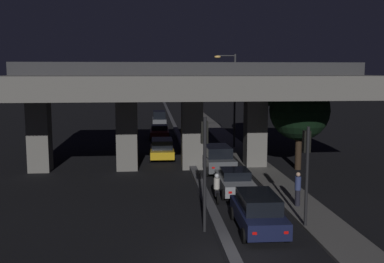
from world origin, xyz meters
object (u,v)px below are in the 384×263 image
traffic_light_left_of_median (205,154)px  car_grey_third_oncoming (159,118)px  motorcycle_white_filtering_mid (203,158)px  traffic_light_right_of_median (307,159)px  car_silver_second (235,181)px  street_lamp (232,94)px  car_dark_blue_lead (258,211)px  car_grey_third (217,158)px  pedestrian_on_sidewalk (298,189)px  car_taxi_yellow_lead_oncoming (162,149)px  motorcycle_black_filtering_near (217,189)px  car_dark_red_second_oncoming (160,132)px

traffic_light_left_of_median → car_grey_third_oncoming: (-1.20, 37.71, -2.39)m
motorcycle_white_filtering_mid → traffic_light_right_of_median: bearing=-163.5°
traffic_light_right_of_median → car_silver_second: bearing=108.9°
traffic_light_right_of_median → street_lamp: bearing=88.7°
car_dark_blue_lead → car_grey_third: 11.66m
car_silver_second → pedestrian_on_sidewalk: (2.63, -3.16, 0.32)m
car_silver_second → car_grey_third_oncoming: (-3.66, 31.78, 0.32)m
traffic_light_left_of_median → car_taxi_yellow_lead_oncoming: (-1.40, 16.44, -2.59)m
car_grey_third → motorcycle_white_filtering_mid: size_ratio=2.30×
car_silver_second → car_grey_third: car_grey_third is taller
car_grey_third_oncoming → motorcycle_white_filtering_mid: 24.63m
car_grey_third → pedestrian_on_sidewalk: size_ratio=2.50×
car_dark_blue_lead → pedestrian_on_sidewalk: bearing=-41.9°
car_taxi_yellow_lead_oncoming → motorcycle_black_filtering_near: 12.34m
car_dark_red_second_oncoming → motorcycle_white_filtering_mid: (2.91, -13.93, -0.11)m
traffic_light_left_of_median → car_grey_third: traffic_light_left_of_median is taller
car_grey_third_oncoming → motorcycle_black_filtering_near: (2.39, -33.34, -0.37)m
car_taxi_yellow_lead_oncoming → motorcycle_white_filtering_mid: car_taxi_yellow_lead_oncoming is taller
car_dark_red_second_oncoming → car_grey_third_oncoming: (0.18, 10.54, 0.28)m
car_grey_third → motorcycle_white_filtering_mid: (-0.75, 1.74, -0.31)m
motorcycle_black_filtering_near → pedestrian_on_sidewalk: pedestrian_on_sidewalk is taller
car_grey_third_oncoming → pedestrian_on_sidewalk: bearing=10.0°
street_lamp → car_dark_blue_lead: (-2.64, -20.99, -4.06)m
car_silver_second → motorcycle_black_filtering_near: size_ratio=2.50×
traffic_light_right_of_median → pedestrian_on_sidewalk: traffic_light_right_of_median is taller
traffic_light_left_of_median → car_grey_third: size_ratio=1.15×
car_dark_red_second_oncoming → motorcycle_white_filtering_mid: size_ratio=2.27×
traffic_light_left_of_median → street_lamp: bearing=76.6°
street_lamp → car_dark_red_second_oncoming: 9.91m
traffic_light_left_of_median → car_taxi_yellow_lead_oncoming: bearing=94.9°
traffic_light_left_of_median → motorcycle_white_filtering_mid: size_ratio=2.63×
car_silver_second → car_taxi_yellow_lead_oncoming: car_taxi_yellow_lead_oncoming is taller
traffic_light_right_of_median → car_taxi_yellow_lead_oncoming: traffic_light_right_of_median is taller
car_dark_red_second_oncoming → car_grey_third_oncoming: bearing=179.7°
car_silver_second → car_taxi_yellow_lead_oncoming: bearing=21.0°
traffic_light_right_of_median → car_dark_blue_lead: 3.12m
car_grey_third → pedestrian_on_sidewalk: bearing=-164.4°
car_silver_second → car_dark_blue_lead: bearing=179.7°
traffic_light_left_of_median → motorcycle_white_filtering_mid: bearing=83.4°
car_dark_blue_lead → pedestrian_on_sidewalk: size_ratio=2.55×
car_dark_red_second_oncoming → car_grey_third_oncoming: 10.55m
car_dark_blue_lead → car_taxi_yellow_lead_oncoming: size_ratio=1.06×
traffic_light_right_of_median → car_grey_third: size_ratio=1.04×
traffic_light_left_of_median → pedestrian_on_sidewalk: bearing=28.6°
car_grey_third_oncoming → pedestrian_on_sidewalk: size_ratio=2.30×
car_dark_red_second_oncoming → car_grey_third_oncoming: size_ratio=1.08×
street_lamp → car_dark_red_second_oncoming: (-6.36, 6.35, -4.18)m
motorcycle_black_filtering_near → pedestrian_on_sidewalk: (3.90, -1.60, 0.37)m
street_lamp → car_grey_third: bearing=-106.1°
car_grey_third → car_dark_red_second_oncoming: 16.10m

